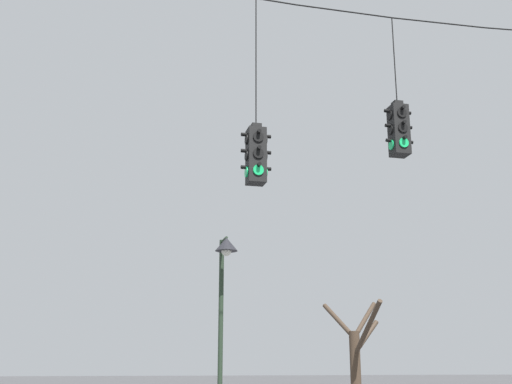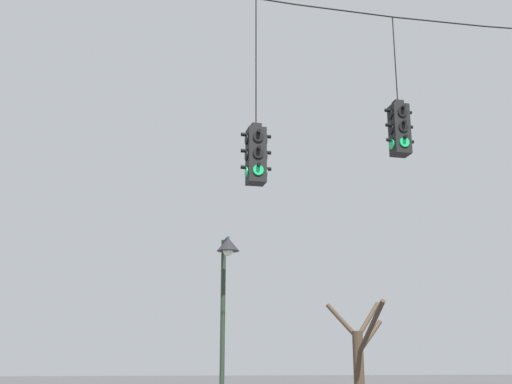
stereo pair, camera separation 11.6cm
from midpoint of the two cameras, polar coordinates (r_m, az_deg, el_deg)
name	(u,v)px [view 1 (the left image)]	position (r m, az deg, el deg)	size (l,w,h in m)	color
span_wire	(346,6)	(14.10, 7.76, 16.04)	(15.15, 0.03, 0.40)	black
traffic_light_near_right_pole	(256,154)	(12.10, -0.28, 3.37)	(0.58, 0.58, 3.90)	black
traffic_light_near_left_pole	(399,129)	(13.33, 12.32, 5.46)	(0.58, 0.58, 3.09)	black
street_lamp	(224,277)	(15.88, -3.05, -7.56)	(0.56, 0.95, 4.70)	#233323
bare_tree	(357,355)	(22.01, 8.83, -14.14)	(2.08, 3.51, 3.83)	#423326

